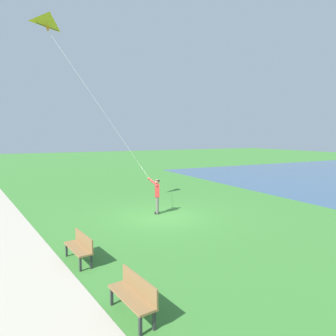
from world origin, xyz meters
The scene contains 6 objects.
ground_plane centered at (0.00, 0.00, 0.00)m, with size 120.00×120.00×0.00m, color #3D7F33.
walkway_path centered at (6.47, 2.00, 0.01)m, with size 2.40×32.00×0.02m, color #B7AD99.
person_kite_flyer centered at (-0.07, -0.54, 1.05)m, with size 0.63×0.51×1.83m.
flying_kite centered at (4.38, -2.60, 9.10)m, with size 4.81×2.43×7.84m.
park_bench_near_walkway centered at (4.54, 3.76, 0.51)m, with size 0.63×1.54×0.88m.
park_bench_far_walkway centered at (4.08, 7.23, 0.51)m, with size 0.63×1.54×0.88m.
Camera 1 is at (6.31, 13.22, 3.91)m, focal length 33.04 mm.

